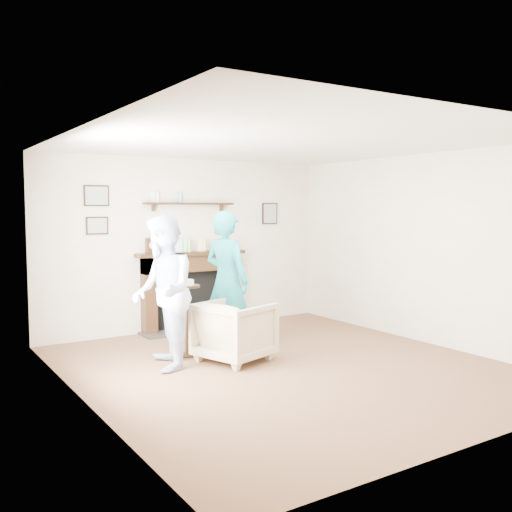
% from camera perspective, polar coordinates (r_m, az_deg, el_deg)
% --- Properties ---
extents(ground, '(5.00, 5.00, 0.00)m').
position_cam_1_polar(ground, '(6.55, 3.05, -11.00)').
color(ground, brown).
rests_on(ground, ground).
extents(room_shell, '(4.54, 5.02, 2.52)m').
position_cam_1_polar(room_shell, '(6.88, -0.27, 3.47)').
color(room_shell, '#F2E2CE').
rests_on(room_shell, ground).
extents(armchair, '(0.97, 0.96, 0.70)m').
position_cam_1_polar(armchair, '(6.79, -2.13, -10.42)').
color(armchair, '#C4B691').
rests_on(armchair, ground).
extents(man, '(0.86, 0.98, 1.71)m').
position_cam_1_polar(man, '(6.55, -9.19, -11.06)').
color(man, '#ABBAD6').
rests_on(man, ground).
extents(woman, '(0.61, 0.74, 1.75)m').
position_cam_1_polar(woman, '(7.34, -2.91, -9.27)').
color(woman, teal).
rests_on(woman, ground).
extents(pedestal_table, '(0.31, 0.31, 0.99)m').
position_cam_1_polar(pedestal_table, '(6.93, -6.89, -4.99)').
color(pedestal_table, black).
rests_on(pedestal_table, ground).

